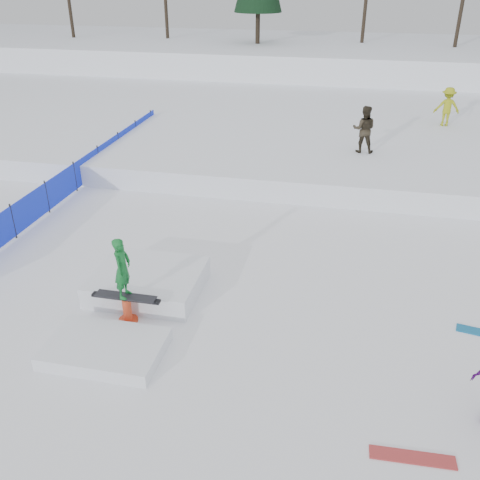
% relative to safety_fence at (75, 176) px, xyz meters
% --- Properties ---
extents(ground, '(120.00, 120.00, 0.00)m').
position_rel_safety_fence_xyz_m(ground, '(6.50, -6.60, -0.55)').
color(ground, white).
extents(snow_berm, '(60.00, 14.00, 2.40)m').
position_rel_safety_fence_xyz_m(snow_berm, '(6.50, 23.40, 0.65)').
color(snow_berm, white).
rests_on(snow_berm, ground).
extents(snow_midrise, '(50.00, 18.00, 0.80)m').
position_rel_safety_fence_xyz_m(snow_midrise, '(6.50, 9.40, -0.15)').
color(snow_midrise, white).
rests_on(snow_midrise, ground).
extents(safety_fence, '(0.05, 16.00, 1.10)m').
position_rel_safety_fence_xyz_m(safety_fence, '(0.00, 0.00, 0.00)').
color(safety_fence, '#182FE1').
rests_on(safety_fence, ground).
extents(walker_olive, '(0.88, 0.69, 1.78)m').
position_rel_safety_fence_xyz_m(walker_olive, '(9.91, 4.22, 1.14)').
color(walker_olive, black).
rests_on(walker_olive, snow_midrise).
extents(walker_ygreen, '(1.13, 0.69, 1.69)m').
position_rel_safety_fence_xyz_m(walker_ygreen, '(13.48, 8.88, 1.09)').
color(walker_ygreen, '#969E15').
rests_on(walker_ygreen, snow_midrise).
extents(loose_board_red, '(1.41, 0.33, 0.03)m').
position_rel_safety_fence_xyz_m(loose_board_red, '(11.00, -9.60, -0.54)').
color(loose_board_red, '#A12D2D').
rests_on(loose_board_red, ground).
extents(jib_rail_feature, '(2.60, 4.40, 2.11)m').
position_rel_safety_fence_xyz_m(jib_rail_feature, '(4.91, -6.43, -0.25)').
color(jib_rail_feature, white).
rests_on(jib_rail_feature, ground).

